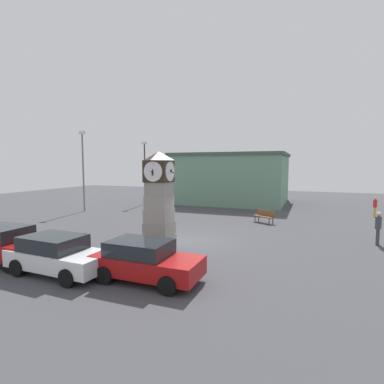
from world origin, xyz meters
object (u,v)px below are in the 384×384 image
pedestrian_near_bench (378,226)px  bollard_mid_row (126,258)px  bollard_near_tower (138,269)px  car_by_building (145,260)px  pedestrian_crossing_lot (375,206)px  car_navy_sedan (5,244)px  bench (265,215)px  clock_tower (159,202)px  street_lamp_near_road (83,166)px  street_lamp_far_side (145,169)px  car_near_tower (58,254)px

pedestrian_near_bench → bollard_mid_row: bearing=-142.0°
bollard_near_tower → car_by_building: car_by_building is taller
bollard_near_tower → pedestrian_crossing_lot: bearing=59.7°
car_navy_sedan → bollard_near_tower: bearing=1.2°
car_by_building → bench: bearing=78.2°
bollard_near_tower → car_navy_sedan: size_ratio=0.23×
clock_tower → bollard_near_tower: (1.24, -4.09, -1.85)m
car_navy_sedan → street_lamp_near_road: bearing=117.7°
street_lamp_far_side → car_near_tower: bearing=-69.7°
car_navy_sedan → street_lamp_far_side: street_lamp_far_side is taller
bollard_mid_row → bench: bollard_mid_row is taller
car_near_tower → car_by_building: (3.45, 0.55, -0.00)m
car_near_tower → street_lamp_near_road: 16.36m
clock_tower → car_near_tower: size_ratio=1.16×
pedestrian_crossing_lot → car_near_tower: bearing=-126.9°
street_lamp_far_side → car_by_building: bearing=-60.3°
bench → pedestrian_crossing_lot: 9.62m
street_lamp_near_road → car_by_building: bearing=-42.9°
clock_tower → pedestrian_near_bench: size_ratio=2.77×
car_near_tower → pedestrian_crossing_lot: 23.20m
clock_tower → car_by_building: 4.42m
bench → street_lamp_far_side: size_ratio=0.25×
clock_tower → bollard_near_tower: clock_tower is taller
car_near_tower → pedestrian_near_bench: pedestrian_near_bench is taller
car_by_building → car_near_tower: bearing=-170.9°
bench → street_lamp_far_side: street_lamp_far_side is taller
car_near_tower → car_by_building: bearing=9.1°
bollard_near_tower → bollard_mid_row: bearing=142.2°
clock_tower → car_navy_sedan: clock_tower is taller
clock_tower → bollard_mid_row: bearing=-86.7°
bollard_mid_row → street_lamp_near_road: 17.02m
bench → street_lamp_far_side: (-13.06, 5.87, 3.23)m
bench → pedestrian_near_bench: pedestrian_near_bench is taller
street_lamp_near_road → bollard_near_tower: bearing=-43.8°
pedestrian_near_bench → street_lamp_near_road: 22.49m
bollard_near_tower → street_lamp_near_road: (-12.97, 12.43, 3.55)m
bench → street_lamp_near_road: bearing=-179.1°
car_navy_sedan → street_lamp_near_road: size_ratio=0.58×
car_near_tower → bollard_mid_row: bearing=27.3°
bollard_mid_row → street_lamp_near_road: street_lamp_near_road is taller
bollard_near_tower → street_lamp_far_side: bearing=119.0°
car_near_tower → street_lamp_near_road: (-9.68, 12.77, 3.29)m
clock_tower → pedestrian_crossing_lot: bearing=49.9°
bollard_mid_row → street_lamp_near_road: (-11.92, 11.62, 3.54)m
bollard_near_tower → car_navy_sedan: (-6.39, -0.13, 0.30)m
bollard_near_tower → bollard_mid_row: (-1.05, 0.81, 0.01)m
bollard_mid_row → car_navy_sedan: car_navy_sedan is taller
car_by_building → car_navy_sedan: bearing=-177.0°
bollard_near_tower → car_near_tower: car_near_tower is taller
bollard_mid_row → car_by_building: car_by_building is taller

